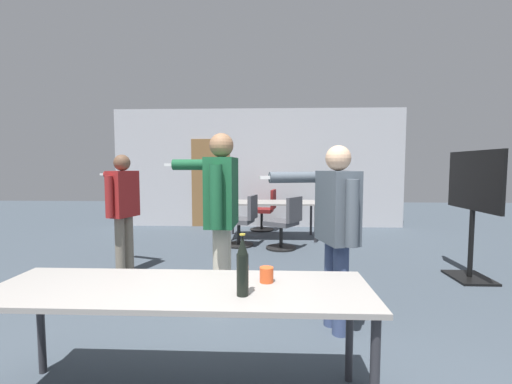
# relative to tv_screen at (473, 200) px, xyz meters

# --- Properties ---
(back_wall) EXTENTS (6.73, 0.12, 2.74)m
(back_wall) POSITION_rel_tv_screen_xyz_m (-2.84, 3.67, 0.36)
(back_wall) COLOR #BCBCC1
(back_wall) RESTS_ON ground_plane
(conference_table_near) EXTENTS (2.22, 0.66, 0.72)m
(conference_table_near) POSITION_rel_tv_screen_xyz_m (-3.05, -2.40, -0.34)
(conference_table_near) COLOR gray
(conference_table_near) RESTS_ON ground_plane
(conference_table_far) EXTENTS (1.75, 0.83, 0.72)m
(conference_table_far) POSITION_rel_tv_screen_xyz_m (-2.49, 2.35, -0.34)
(conference_table_far) COLOR gray
(conference_table_far) RESTS_ON ground_plane
(tv_screen) EXTENTS (0.44, 1.11, 1.61)m
(tv_screen) POSITION_rel_tv_screen_xyz_m (0.00, 0.00, 0.00)
(tv_screen) COLOR black
(tv_screen) RESTS_ON ground_plane
(person_center_tall) EXTENTS (0.67, 0.72, 1.57)m
(person_center_tall) POSITION_rel_tv_screen_xyz_m (-4.46, 0.04, -0.05)
(person_center_tall) COLOR slate
(person_center_tall) RESTS_ON ground_plane
(person_left_plaid) EXTENTS (0.84, 0.60, 1.60)m
(person_left_plaid) POSITION_rel_tv_screen_xyz_m (-1.97, -1.43, -0.04)
(person_left_plaid) COLOR #3D4C75
(person_left_plaid) RESTS_ON ground_plane
(person_near_casual) EXTENTS (0.80, 0.72, 1.74)m
(person_near_casual) POSITION_rel_tv_screen_xyz_m (-3.01, -1.04, 0.04)
(person_near_casual) COLOR beige
(person_near_casual) RESTS_ON ground_plane
(office_chair_far_right) EXTENTS (0.59, 0.53, 0.90)m
(office_chair_far_right) POSITION_rel_tv_screen_xyz_m (-2.64, 3.16, -0.58)
(office_chair_far_right) COLOR black
(office_chair_far_right) RESTS_ON ground_plane
(office_chair_near_pushed) EXTENTS (0.68, 0.66, 0.91)m
(office_chair_near_pushed) POSITION_rel_tv_screen_xyz_m (-2.27, 1.44, -0.58)
(office_chair_near_pushed) COLOR black
(office_chair_near_pushed) RESTS_ON ground_plane
(office_chair_mid_tucked) EXTENTS (0.61, 0.56, 0.91)m
(office_chair_mid_tucked) POSITION_rel_tv_screen_xyz_m (-3.01, 1.66, -0.58)
(office_chair_mid_tucked) COLOR black
(office_chair_mid_tucked) RESTS_ON ground_plane
(beer_bottle) EXTENTS (0.07, 0.07, 0.34)m
(beer_bottle) POSITION_rel_tv_screen_xyz_m (-2.68, -2.52, -0.12)
(beer_bottle) COLOR black
(beer_bottle) RESTS_ON conference_table_near
(drink_cup) EXTENTS (0.08, 0.08, 0.09)m
(drink_cup) POSITION_rel_tv_screen_xyz_m (-2.55, -2.30, -0.23)
(drink_cup) COLOR #E05123
(drink_cup) RESTS_ON conference_table_near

